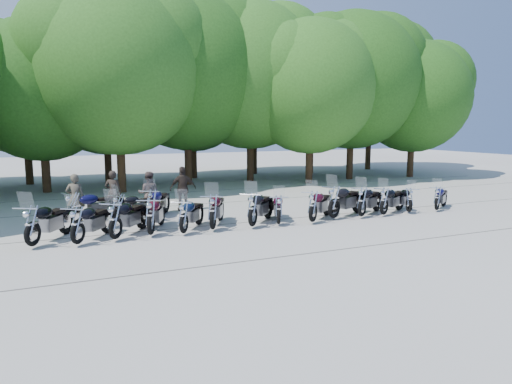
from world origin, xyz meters
name	(u,v)px	position (x,y,z in m)	size (l,w,h in m)	color
ground	(273,230)	(0.00, 0.00, 0.00)	(90.00, 90.00, 0.00)	gray
tree_2	(41,91)	(-7.25, 12.84, 5.31)	(7.31, 7.31, 8.97)	#3A2614
tree_3	(117,70)	(-3.57, 11.24, 6.32)	(8.70, 8.70, 10.67)	#3A2614
tree_4	(186,72)	(0.54, 13.09, 6.64)	(9.13, 9.13, 11.20)	#3A2614
tree_5	(250,76)	(4.61, 13.20, 6.57)	(9.04, 9.04, 11.10)	#3A2614
tree_6	(310,87)	(7.55, 10.82, 5.81)	(8.00, 8.00, 9.82)	#3A2614
tree_7	(352,81)	(11.20, 11.78, 6.39)	(8.79, 8.79, 10.79)	#3A2614
tree_8	(414,97)	(15.83, 11.20, 5.47)	(7.53, 7.53, 9.25)	#3A2614
tree_10	(23,89)	(-8.29, 16.97, 5.66)	(7.78, 7.78, 9.55)	#3A2614
tree_11	(105,93)	(-3.76, 16.43, 5.49)	(7.56, 7.56, 9.28)	#3A2614
tree_12	(192,92)	(1.80, 16.47, 5.72)	(7.88, 7.88, 9.67)	#3A2614
tree_13	(254,91)	(6.69, 17.47, 6.04)	(8.31, 8.31, 10.20)	#3A2614
tree_14	(311,94)	(10.68, 16.09, 5.83)	(8.02, 8.02, 9.84)	#3A2614
tree_15	(371,82)	(16.61, 17.02, 7.03)	(9.67, 9.67, 11.86)	#3A2614
motorcycle_0	(32,224)	(-7.35, 0.59, 0.70)	(0.76, 2.49, 1.41)	black
motorcycle_1	(77,224)	(-6.15, 0.34, 0.66)	(0.71, 2.34, 1.32)	black
motorcycle_2	(115,219)	(-5.07, 0.51, 0.69)	(0.74, 2.43, 1.38)	black
motorcycle_3	(151,215)	(-3.98, 0.65, 0.70)	(0.76, 2.49, 1.41)	#3C0816
motorcycle_4	(184,216)	(-2.97, 0.46, 0.64)	(0.69, 2.27, 1.28)	#0B1632
motorcycle_5	(213,211)	(-1.94, 0.61, 0.71)	(0.76, 2.49, 1.41)	#350712
motorcycle_6	(253,208)	(-0.54, 0.51, 0.70)	(0.76, 2.48, 1.40)	black
motorcycle_7	(279,209)	(0.44, 0.52, 0.61)	(0.66, 2.16, 1.22)	#390721
motorcycle_8	(313,205)	(1.73, 0.34, 0.67)	(0.73, 2.39, 1.35)	#330715
motorcycle_9	(334,201)	(2.82, 0.64, 0.73)	(0.78, 2.57, 1.45)	black
motorcycle_10	(362,201)	(3.96, 0.49, 0.67)	(0.72, 2.38, 1.35)	black
motorcycle_11	(384,200)	(4.98, 0.45, 0.64)	(0.69, 2.25, 1.27)	black
motorcycle_12	(409,199)	(6.26, 0.51, 0.59)	(0.63, 2.08, 1.17)	black
motorcycle_13	(437,198)	(7.64, 0.41, 0.58)	(0.63, 2.06, 1.17)	#0E0C37
motorcycle_14	(74,207)	(-6.15, 3.36, 0.67)	(0.72, 2.38, 1.35)	black
motorcycle_15	(120,207)	(-4.63, 3.08, 0.60)	(0.65, 2.14, 1.21)	black
motorcycle_16	(152,203)	(-3.50, 3.03, 0.67)	(0.72, 2.37, 1.34)	#100E3F
rider_0	(75,198)	(-6.08, 4.03, 0.89)	(0.65, 0.43, 1.78)	brown
rider_1	(149,193)	(-3.38, 4.35, 0.86)	(0.84, 0.65, 1.72)	#4D3D37
rider_2	(183,189)	(-1.91, 4.72, 0.92)	(1.08, 0.45, 1.84)	black
rider_3	(113,193)	(-4.66, 4.92, 0.89)	(0.65, 0.42, 1.77)	black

